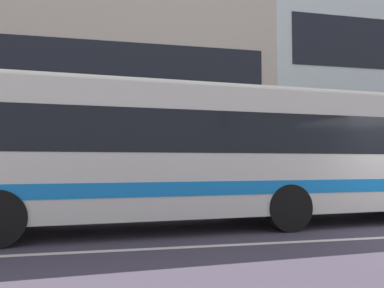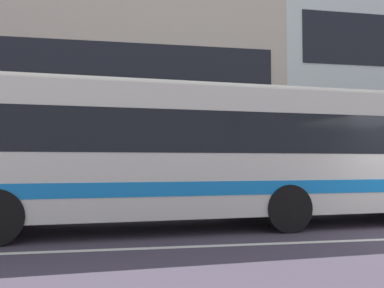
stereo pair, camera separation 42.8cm
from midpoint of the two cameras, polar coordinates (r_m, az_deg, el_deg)
hedge_row_far at (r=12.66m, az=4.21°, el=-7.40°), size 13.24×1.10×0.88m
apartment_block_left at (r=21.70m, az=-19.04°, el=6.61°), size 20.28×9.17×9.88m
transit_bus at (r=9.11m, az=5.13°, el=-1.10°), size 11.92×3.31×3.12m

